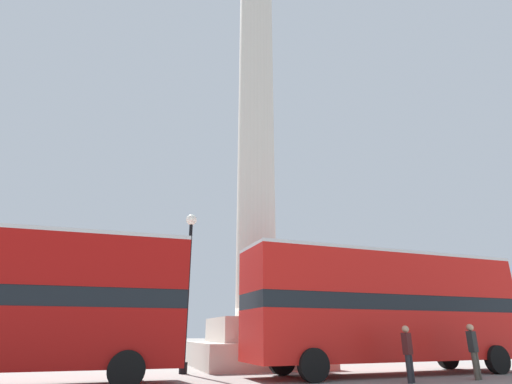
% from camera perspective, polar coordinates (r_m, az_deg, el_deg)
% --- Properties ---
extents(ground_plane, '(200.00, 200.00, 0.00)m').
position_cam_1_polar(ground_plane, '(19.44, 0.00, -23.73)').
color(ground_plane, gray).
extents(monument_column, '(5.43, 5.43, 25.49)m').
position_cam_1_polar(monument_column, '(20.92, 0.00, 2.61)').
color(monument_column, beige).
rests_on(monument_column, ground_plane).
extents(bus_a, '(11.15, 3.06, 4.39)m').
position_cam_1_polar(bus_a, '(16.68, 18.01, -15.19)').
color(bus_a, red).
rests_on(bus_a, ground_plane).
extents(bus_b, '(10.38, 2.88, 4.30)m').
position_cam_1_polar(bus_b, '(13.94, -32.56, -12.68)').
color(bus_b, '#A80F0C').
rests_on(bus_b, ground_plane).
extents(equestrian_statue, '(3.76, 3.04, 5.34)m').
position_cam_1_polar(equestrian_statue, '(27.98, 15.50, -18.86)').
color(equestrian_statue, beige).
rests_on(equestrian_statue, ground_plane).
extents(street_lamp, '(0.45, 0.45, 6.16)m').
position_cam_1_polar(street_lamp, '(16.59, -9.65, -11.79)').
color(street_lamp, black).
rests_on(street_lamp, ground_plane).
extents(pedestrian_near_lamp, '(0.46, 0.38, 1.66)m').
position_cam_1_polar(pedestrian_near_lamp, '(14.16, 20.87, -20.41)').
color(pedestrian_near_lamp, '#28282D').
rests_on(pedestrian_near_lamp, ground_plane).
extents(pedestrian_by_plinth, '(0.48, 0.37, 1.72)m').
position_cam_1_polar(pedestrian_by_plinth, '(15.93, 28.62, -18.96)').
color(pedestrian_by_plinth, '#4C473D').
rests_on(pedestrian_by_plinth, ground_plane).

